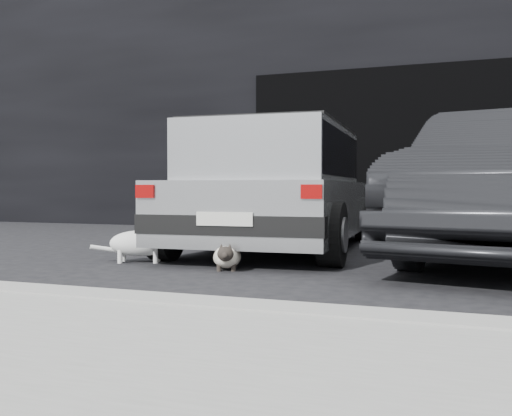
% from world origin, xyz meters
% --- Properties ---
extents(ground, '(80.00, 80.00, 0.00)m').
position_xyz_m(ground, '(0.00, 0.00, 0.00)').
color(ground, black).
rests_on(ground, ground).
extents(building_facade, '(34.00, 4.00, 5.00)m').
position_xyz_m(building_facade, '(1.00, 6.00, 2.50)').
color(building_facade, black).
rests_on(building_facade, ground).
extents(garage_opening, '(4.00, 0.10, 2.60)m').
position_xyz_m(garage_opening, '(1.00, 3.99, 1.30)').
color(garage_opening, black).
rests_on(garage_opening, ground).
extents(curb, '(18.00, 0.25, 0.12)m').
position_xyz_m(curb, '(1.00, -2.60, 0.06)').
color(curb, gray).
rests_on(curb, ground).
extents(sidewalk, '(18.00, 2.20, 0.11)m').
position_xyz_m(sidewalk, '(1.00, -3.80, 0.06)').
color(sidewalk, gray).
rests_on(sidewalk, ground).
extents(silver_hatchback, '(1.99, 3.79, 1.37)m').
position_xyz_m(silver_hatchback, '(0.37, 0.86, 0.75)').
color(silver_hatchback, '#ABADB0').
rests_on(silver_hatchback, ground).
extents(cat_siamese, '(0.38, 0.66, 0.24)m').
position_xyz_m(cat_siamese, '(0.43, -0.79, 0.11)').
color(cat_siamese, beige).
rests_on(cat_siamese, ground).
extents(cat_white, '(0.77, 0.44, 0.38)m').
position_xyz_m(cat_white, '(-0.48, -0.61, 0.19)').
color(cat_white, silver).
rests_on(cat_white, ground).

